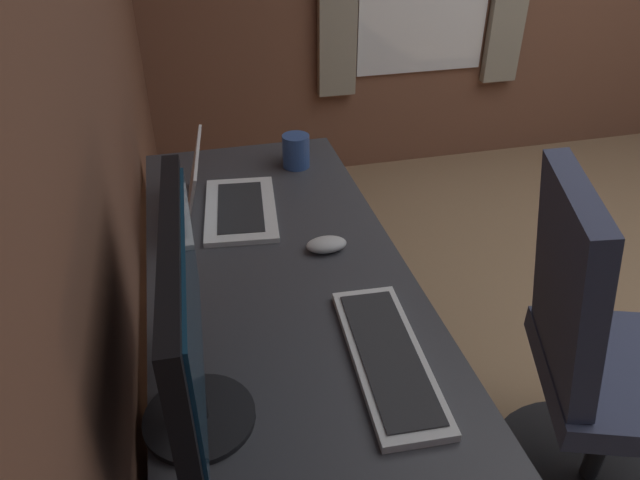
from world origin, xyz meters
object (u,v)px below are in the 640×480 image
laptop_leftmost (222,198)px  coffee_mug (296,151)px  monitor_primary (185,321)px  office_chair (597,375)px  keyboard_main (388,357)px  mouse_main (326,244)px

laptop_leftmost → coffee_mug: laptop_leftmost is taller
monitor_primary → office_chair: (0.13, -0.98, -0.51)m
laptop_leftmost → keyboard_main: laptop_leftmost is taller
laptop_leftmost → keyboard_main: (-0.66, -0.26, -0.04)m
coffee_mug → office_chair: bearing=-143.6°
laptop_leftmost → coffee_mug: size_ratio=2.95×
mouse_main → monitor_primary: bearing=143.0°
monitor_primary → coffee_mug: size_ratio=4.07×
laptop_leftmost → coffee_mug: 0.35m
laptop_leftmost → coffee_mug: (0.24, -0.26, 0.01)m
coffee_mug → office_chair: 1.07m
keyboard_main → office_chair: size_ratio=0.44×
monitor_primary → mouse_main: 0.62m
keyboard_main → monitor_primary: bearing=98.7°
keyboard_main → mouse_main: bearing=2.9°
monitor_primary → coffee_mug: bearing=-21.5°
laptop_leftmost → monitor_primary: bearing=170.7°
mouse_main → office_chair: 0.77m
monitor_primary → laptop_leftmost: (0.72, -0.12, -0.19)m
monitor_primary → keyboard_main: (0.06, -0.37, -0.22)m
keyboard_main → office_chair: office_chair is taller
monitor_primary → laptop_leftmost: monitor_primary is taller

